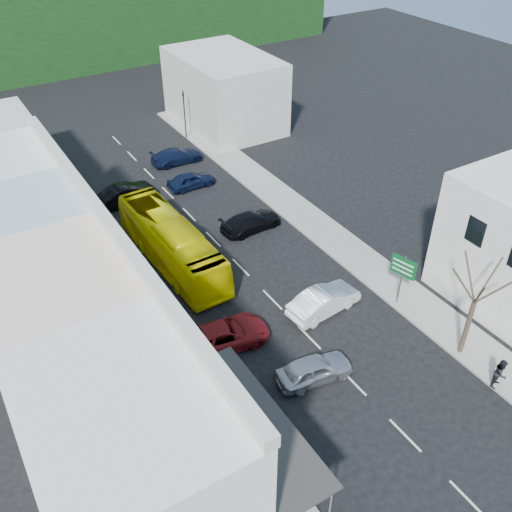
{
  "coord_description": "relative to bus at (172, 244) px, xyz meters",
  "views": [
    {
      "loc": [
        -15.34,
        -19.01,
        23.56
      ],
      "look_at": [
        0.0,
        6.0,
        2.2
      ],
      "focal_mm": 40.0,
      "sensor_mm": 36.0,
      "label": 1
    }
  ],
  "objects": [
    {
      "name": "hillside",
      "position": [
        2.24,
        54.19,
        5.18
      ],
      "size": [
        80.0,
        26.0,
        14.0
      ],
      "color": "black",
      "rests_on": "ground"
    },
    {
      "name": "car_navy_mid",
      "position": [
        5.78,
        8.91,
        -0.85
      ],
      "size": [
        4.41,
        1.82,
        1.4
      ],
      "primitive_type": "imported",
      "rotation": [
        0.0,
        0.0,
        1.57
      ],
      "color": "black",
      "rests_on": "ground"
    },
    {
      "name": "pedestrian_right",
      "position": [
        9.99,
        -19.16,
        -0.55
      ],
      "size": [
        0.8,
        0.63,
        1.7
      ],
      "primitive_type": "imported",
      "rotation": [
        0.0,
        0.0,
        0.3
      ],
      "color": "black",
      "rests_on": "sidewalk_right"
    },
    {
      "name": "shopfront_row",
      "position": [
        -8.8,
        -5.9,
        2.45
      ],
      "size": [
        8.25,
        30.0,
        8.0
      ],
      "color": "silver",
      "rests_on": "ground"
    },
    {
      "name": "car_navy_far",
      "position": [
        6.73,
        13.66,
        -0.85
      ],
      "size": [
        4.54,
        1.95,
        1.4
      ],
      "primitive_type": "imported",
      "rotation": [
        0.0,
        0.0,
        1.55
      ],
      "color": "black",
      "rests_on": "ground"
    },
    {
      "name": "pedestrian_left",
      "position": [
        -3.74,
        -10.26,
        -0.55
      ],
      "size": [
        0.56,
        0.69,
        1.7
      ],
      "primitive_type": "imported",
      "rotation": [
        0.0,
        0.0,
        1.86
      ],
      "color": "black",
      "rests_on": "sidewalk_left"
    },
    {
      "name": "car_red",
      "position": [
        -0.85,
        -8.79,
        -0.85
      ],
      "size": [
        4.81,
        2.48,
        1.4
      ],
      "primitive_type": "imported",
      "rotation": [
        0.0,
        0.0,
        1.44
      ],
      "color": "maroon",
      "rests_on": "ground"
    },
    {
      "name": "car_silver",
      "position": [
        2.01,
        -13.59,
        -0.85
      ],
      "size": [
        4.6,
        2.37,
        1.4
      ],
      "primitive_type": "imported",
      "rotation": [
        0.0,
        0.0,
        1.44
      ],
      "color": "#BCBCC1",
      "rests_on": "ground"
    },
    {
      "name": "car_black_far",
      "position": [
        0.36,
        9.5,
        -0.85
      ],
      "size": [
        4.6,
        2.35,
        1.4
      ],
      "primitive_type": "imported",
      "rotation": [
        0.0,
        0.0,
        1.7
      ],
      "color": "black",
      "rests_on": "ground"
    },
    {
      "name": "car_white",
      "position": [
        5.8,
        -9.44,
        -0.85
      ],
      "size": [
        4.57,
        2.27,
        1.4
      ],
      "primitive_type": "imported",
      "rotation": [
        0.0,
        0.0,
        1.68
      ],
      "color": "silver",
      "rests_on": "ground"
    },
    {
      "name": "direction_sign",
      "position": [
        10.09,
        -11.37,
        0.31
      ],
      "size": [
        1.01,
        1.76,
        3.71
      ],
      "primitive_type": null,
      "rotation": [
        0.0,
        0.0,
        0.26
      ],
      "color": "#05501D",
      "rests_on": "ground"
    },
    {
      "name": "ground",
      "position": [
        3.69,
        -10.9,
        -1.55
      ],
      "size": [
        120.0,
        120.0,
        0.0
      ],
      "primitive_type": "plane",
      "color": "black",
      "rests_on": "ground"
    },
    {
      "name": "bus",
      "position": [
        0.0,
        0.0,
        0.0
      ],
      "size": [
        2.84,
        11.67,
        3.1
      ],
      "primitive_type": "imported",
      "rotation": [
        0.0,
        0.0,
        0.03
      ],
      "color": "#F3E200",
      "rests_on": "ground"
    },
    {
      "name": "traffic_signal",
      "position": [
        9.7,
        17.96,
        0.86
      ],
      "size": [
        0.73,
        1.09,
        4.81
      ],
      "primitive_type": null,
      "rotation": [
        0.0,
        0.0,
        3.01
      ],
      "color": "black",
      "rests_on": "ground"
    },
    {
      "name": "sidewalk_left",
      "position": [
        -3.81,
        -0.9,
        -1.48
      ],
      "size": [
        3.0,
        52.0,
        0.15
      ],
      "primitive_type": "cube",
      "color": "gray",
      "rests_on": "ground"
    },
    {
      "name": "street_tree",
      "position": [
        10.26,
        -16.39,
        2.22
      ],
      "size": [
        3.15,
        3.15,
        7.53
      ],
      "primitive_type": null,
      "rotation": [
        0.0,
        0.0,
        -0.17
      ],
      "color": "#382B1F",
      "rests_on": "ground"
    },
    {
      "name": "distant_block_right",
      "position": [
        14.69,
        19.1,
        1.95
      ],
      "size": [
        8.0,
        12.0,
        7.0
      ],
      "primitive_type": "cube",
      "color": "#B7B2A8",
      "rests_on": "ground"
    },
    {
      "name": "sidewalk_right",
      "position": [
        11.19,
        -0.9,
        -1.48
      ],
      "size": [
        3.0,
        52.0,
        0.15
      ],
      "primitive_type": "cube",
      "color": "gray",
      "rests_on": "ground"
    },
    {
      "name": "car_black_near",
      "position": [
        6.75,
        0.79,
        -0.85
      ],
      "size": [
        4.6,
        2.11,
        1.4
      ],
      "primitive_type": "imported",
      "rotation": [
        0.0,
        0.0,
        1.63
      ],
      "color": "black",
      "rests_on": "ground"
    }
  ]
}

